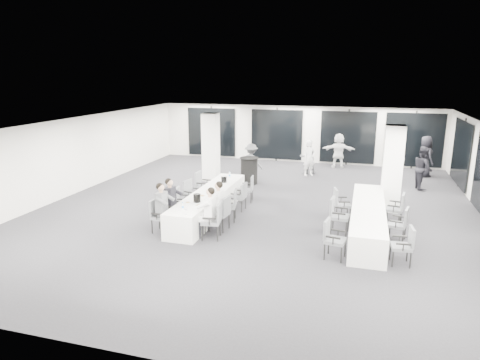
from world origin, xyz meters
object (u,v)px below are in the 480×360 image
at_px(chair_main_left_near, 159,214).
at_px(chair_main_right_far, 248,187).
at_px(chair_main_right_second, 222,211).
at_px(chair_main_right_fourth, 240,195).
at_px(chair_main_right_mid, 231,203).
at_px(standing_guest_c, 251,160).
at_px(chair_side_left_far, 340,202).
at_px(chair_main_left_mid, 182,199).
at_px(standing_guest_a, 309,156).
at_px(chair_main_left_second, 167,206).
at_px(cocktail_table, 249,171).
at_px(standing_guest_f, 339,148).
at_px(ice_bucket_far, 224,179).
at_px(chair_main_left_fourth, 191,192).
at_px(standing_guest_b, 308,155).
at_px(banquet_table_main, 209,203).
at_px(chair_side_right_mid, 400,222).
at_px(ice_bucket_near, 197,198).
at_px(chair_main_left_far, 202,184).
at_px(chair_main_right_near, 214,218).
at_px(standing_guest_d, 395,157).
at_px(chair_side_left_mid, 337,213).
at_px(chair_side_left_near, 332,236).
at_px(chair_side_right_far, 397,207).
at_px(standing_guest_e, 425,154).
at_px(banquet_table_side, 368,219).
at_px(chair_side_right_near, 405,243).

distance_m(chair_main_left_near, chair_main_right_far, 3.90).
bearing_deg(chair_main_right_second, chair_main_right_fourth, 7.45).
distance_m(chair_main_right_mid, standing_guest_c, 5.17).
bearing_deg(chair_side_left_far, chair_main_right_far, -121.35).
distance_m(chair_main_left_mid, standing_guest_a, 7.25).
bearing_deg(chair_main_right_second, chair_main_left_second, 99.50).
distance_m(cocktail_table, chair_main_right_far, 2.52).
relative_size(standing_guest_a, standing_guest_f, 0.95).
relative_size(chair_main_left_near, standing_guest_a, 0.54).
xyz_separation_m(standing_guest_c, ice_bucket_far, (-0.05, -3.47, -0.01)).
height_order(chair_main_left_fourth, standing_guest_b, standing_guest_b).
distance_m(banquet_table_main, chair_main_left_fourth, 0.98).
distance_m(chair_main_left_fourth, chair_side_right_mid, 6.59).
height_order(chair_main_left_second, standing_guest_c, standing_guest_c).
distance_m(chair_main_right_second, standing_guest_f, 9.84).
height_order(chair_main_left_near, ice_bucket_near, ice_bucket_near).
relative_size(chair_main_left_fourth, chair_side_right_mid, 1.00).
bearing_deg(chair_main_left_far, chair_main_right_near, 27.44).
bearing_deg(chair_main_right_far, chair_main_right_fourth, 171.98).
xyz_separation_m(cocktail_table, standing_guest_a, (2.15, 2.12, 0.34)).
xyz_separation_m(cocktail_table, standing_guest_d, (5.67, 2.31, 0.42)).
height_order(chair_main_left_second, chair_side_left_mid, chair_main_left_second).
height_order(chair_main_left_fourth, standing_guest_c, standing_guest_c).
relative_size(chair_side_left_far, standing_guest_a, 0.55).
height_order(chair_side_left_near, chair_side_left_far, chair_side_left_near).
bearing_deg(chair_side_right_far, standing_guest_e, -3.68).
relative_size(chair_main_right_far, standing_guest_f, 0.49).
bearing_deg(chair_main_right_near, chair_main_left_mid, 36.53).
relative_size(banquet_table_side, chair_main_left_far, 5.04).
xyz_separation_m(chair_side_left_near, chair_side_right_near, (1.66, 0.10, -0.02)).
bearing_deg(chair_main_right_fourth, chair_side_left_far, -85.34).
bearing_deg(chair_main_left_second, chair_main_right_far, 144.72).
bearing_deg(chair_main_right_mid, chair_main_left_mid, 73.95).
height_order(chair_side_left_far, ice_bucket_near, ice_bucket_near).
relative_size(banquet_table_side, standing_guest_c, 2.87).
bearing_deg(chair_side_left_far, chair_main_left_near, -76.32).
distance_m(chair_main_left_mid, chair_main_left_fourth, 0.77).
xyz_separation_m(banquet_table_main, chair_main_right_fourth, (0.83, 0.68, 0.15)).
bearing_deg(chair_main_left_fourth, chair_main_right_far, 138.99).
bearing_deg(chair_main_right_mid, standing_guest_b, -23.70).
xyz_separation_m(chair_main_left_second, chair_main_left_far, (0.00, 2.83, -0.02)).
height_order(chair_main_left_fourth, chair_main_right_second, chair_main_right_second).
height_order(chair_side_right_near, standing_guest_e, standing_guest_e).
bearing_deg(standing_guest_d, standing_guest_b, -38.12).
bearing_deg(standing_guest_d, chair_side_left_far, 36.45).
xyz_separation_m(chair_main_right_mid, chair_main_right_far, (-0.00, 2.06, -0.03)).
distance_m(chair_main_right_fourth, ice_bucket_near, 2.01).
height_order(chair_side_right_mid, standing_guest_d, standing_guest_d).
height_order(cocktail_table, chair_side_right_near, cocktail_table).
xyz_separation_m(chair_main_left_far, chair_side_left_far, (4.84, -0.84, -0.01)).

